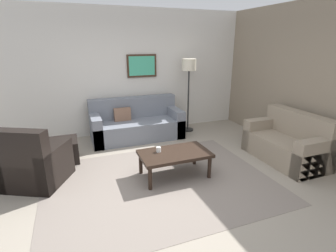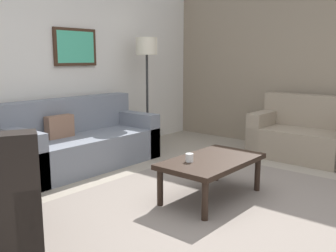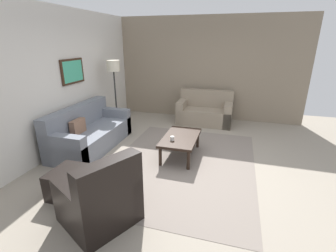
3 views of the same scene
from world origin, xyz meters
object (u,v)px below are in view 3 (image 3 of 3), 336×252
Objects in this scene: ottoman at (72,183)px; coffee_table at (181,139)px; armchair_leather at (102,202)px; framed_artwork at (73,71)px; couch_main at (88,134)px; couch_loveseat at (205,112)px; cup at (172,138)px; lamp_standing at (114,73)px.

coffee_table is at bearing -36.09° from ottoman.
armchair_leather is 3.18m from framed_artwork.
couch_main is 3.54× the size of ottoman.
couch_loveseat is at bearing -19.96° from ottoman.
armchair_leather is 1.89m from cup.
framed_artwork reaches higher than couch_loveseat.
coffee_table is (2.07, -0.50, 0.05)m from armchair_leather.
coffee_table is (-2.18, 0.17, 0.06)m from couch_loveseat.
framed_artwork is at bearing 86.12° from coffee_table.
coffee_table is at bearing -13.51° from armchair_leather.
couch_loveseat is at bearing -6.68° from cup.
armchair_leather reaches higher than couch_main.
framed_artwork reaches higher than coffee_table.
ottoman is 0.51× the size of coffee_table.
framed_artwork is (0.39, 2.28, 1.10)m from cup.
armchair_leather is (-1.94, -1.49, 0.01)m from couch_main.
couch_main is 24.62× the size of cup.
armchair_leather is at bearing 168.06° from cup.
framed_artwork is at bearing 40.30° from armchair_leather.
lamp_standing is at bearing -22.30° from framed_artwork.
framed_artwork reaches higher than lamp_standing.
couch_main is 1.84× the size of armchair_leather.
framed_artwork is at bearing 32.08° from ottoman.
coffee_table is at bearing -25.13° from cup.
couch_loveseat reaches higher than coffee_table.
lamp_standing is (1.16, 1.98, 1.05)m from coffee_table.
couch_loveseat is (2.31, -2.16, 0.00)m from couch_main.
coffee_table is 2.53m from lamp_standing.
couch_main is 2.89× the size of framed_artwork.
coffee_table is 2.68m from framed_artwork.
couch_loveseat is at bearing -51.80° from framed_artwork.
framed_artwork is at bearing 54.30° from couch_main.
ottoman is 1.86m from cup.
cup reaches higher than coffee_table.
armchair_leather is at bearing -142.52° from couch_main.
cup reaches higher than ottoman.
couch_main is 3.17m from couch_loveseat.
lamp_standing is (1.39, 1.87, 0.96)m from cup.
cup is at bearing -37.59° from ottoman.
cup is (1.84, -0.39, 0.14)m from armchair_leather.
coffee_table is 1.60× the size of framed_artwork.
cup is (-0.23, 0.11, 0.09)m from coffee_table.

